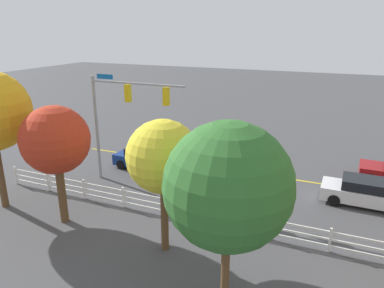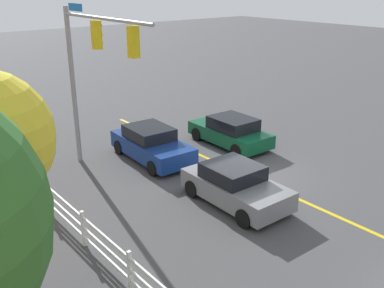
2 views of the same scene
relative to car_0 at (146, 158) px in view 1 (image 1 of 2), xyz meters
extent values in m
plane|color=#444447|center=(-3.94, -1.98, -0.71)|extent=(120.00, 120.00, 0.00)
cube|color=gold|center=(-7.94, -1.98, -0.70)|extent=(28.00, 0.16, 0.01)
cylinder|color=gray|center=(1.89, 2.52, 2.55)|extent=(0.20, 0.20, 6.52)
cylinder|color=gray|center=(-1.11, 2.52, 5.51)|extent=(6.01, 0.12, 0.12)
cube|color=#0C59B2|center=(0.99, 2.54, 5.79)|extent=(1.10, 0.03, 0.28)
cube|color=gold|center=(-0.52, 2.52, 4.91)|extent=(0.32, 0.28, 1.00)
sphere|color=red|center=(-0.52, 2.37, 5.23)|extent=(0.17, 0.17, 0.17)
sphere|color=orange|center=(-0.52, 2.37, 4.91)|extent=(0.17, 0.17, 0.17)
sphere|color=#148C19|center=(-0.52, 2.37, 4.59)|extent=(0.17, 0.17, 0.17)
cube|color=gold|center=(-2.98, 2.52, 4.91)|extent=(0.32, 0.28, 1.00)
sphere|color=red|center=(-2.98, 2.37, 5.23)|extent=(0.17, 0.17, 0.17)
sphere|color=orange|center=(-2.98, 2.37, 4.91)|extent=(0.17, 0.17, 0.17)
sphere|color=#148C19|center=(-2.98, 2.37, 4.59)|extent=(0.17, 0.17, 0.17)
cube|color=navy|center=(-0.05, 0.00, -0.12)|extent=(4.42, 2.07, 0.73)
cube|color=black|center=(0.17, -0.01, 0.50)|extent=(2.11, 1.76, 0.52)
cylinder|color=black|center=(-1.56, -0.78, -0.39)|extent=(0.65, 0.25, 0.64)
cylinder|color=black|center=(-1.47, 0.94, -0.39)|extent=(0.65, 0.25, 0.64)
cylinder|color=black|center=(1.38, -0.94, -0.39)|extent=(0.65, 0.25, 0.64)
cylinder|color=black|center=(1.47, 0.78, -0.39)|extent=(0.65, 0.25, 0.64)
cube|color=#0C4C2D|center=(-0.83, -3.94, -0.18)|extent=(4.25, 1.95, 0.62)
cube|color=black|center=(-1.04, -3.94, 0.42)|extent=(2.11, 1.71, 0.56)
cylinder|color=black|center=(0.63, -3.13, -0.39)|extent=(0.65, 0.24, 0.64)
cylinder|color=black|center=(0.58, -4.84, -0.39)|extent=(0.65, 0.24, 0.64)
cylinder|color=black|center=(-2.23, -3.05, -0.39)|extent=(0.65, 0.24, 0.64)
cylinder|color=black|center=(-2.28, -4.76, -0.39)|extent=(0.65, 0.24, 0.64)
cube|color=silver|center=(-13.74, -0.03, -0.13)|extent=(4.78, 1.91, 0.72)
cube|color=black|center=(-13.51, -0.03, 0.50)|extent=(2.24, 1.68, 0.53)
cylinder|color=black|center=(-12.15, -0.91, -0.39)|extent=(0.64, 0.23, 0.64)
cylinder|color=black|center=(-12.11, 0.78, -0.39)|extent=(0.64, 0.23, 0.64)
cube|color=slate|center=(-5.28, 0.02, -0.14)|extent=(4.02, 1.99, 0.69)
cube|color=black|center=(-5.09, 0.01, 0.46)|extent=(1.85, 1.75, 0.51)
cylinder|color=black|center=(-6.66, -0.85, -0.39)|extent=(0.64, 0.23, 0.64)
cylinder|color=black|center=(-6.62, 0.94, -0.39)|extent=(0.64, 0.23, 0.64)
cylinder|color=black|center=(-3.95, -0.91, -0.39)|extent=(0.64, 0.23, 0.64)
cylinder|color=black|center=(-3.91, 0.88, -0.39)|extent=(0.64, 0.23, 0.64)
cylinder|color=black|center=(-14.06, -3.21, -0.39)|extent=(0.64, 0.23, 0.64)
cylinder|color=black|center=(-14.09, -5.02, -0.39)|extent=(0.64, 0.23, 0.64)
cube|color=white|center=(-12.14, 5.38, -0.13)|extent=(0.10, 0.10, 1.15)
cube|color=white|center=(-9.54, 5.38, -0.13)|extent=(0.10, 0.10, 1.15)
cube|color=white|center=(-6.94, 5.38, -0.13)|extent=(0.10, 0.10, 1.15)
cube|color=white|center=(-4.34, 5.38, -0.13)|extent=(0.10, 0.10, 1.15)
cube|color=white|center=(-1.74, 5.38, -0.13)|extent=(0.10, 0.10, 1.15)
cube|color=white|center=(0.86, 5.38, -0.13)|extent=(0.10, 0.10, 1.15)
cube|color=white|center=(3.46, 5.38, -0.13)|extent=(0.10, 0.10, 1.15)
cube|color=white|center=(6.06, 5.38, -0.13)|extent=(0.10, 0.10, 1.15)
cube|color=white|center=(-6.94, 5.38, 0.24)|extent=(26.00, 0.06, 0.09)
cube|color=white|center=(-6.94, 5.38, -0.11)|extent=(26.00, 0.06, 0.09)
cube|color=white|center=(-6.94, 5.38, -0.43)|extent=(26.00, 0.06, 0.09)
cylinder|color=brown|center=(-5.55, 7.93, 0.87)|extent=(0.32, 0.32, 3.16)
sphere|color=yellow|center=(-5.55, 7.93, 3.59)|extent=(3.02, 3.02, 3.02)
cylinder|color=brown|center=(-8.93, 10.01, 0.75)|extent=(0.29, 0.29, 2.91)
sphere|color=#2D6628|center=(-8.93, 10.01, 3.77)|extent=(4.18, 4.18, 4.18)
cylinder|color=brown|center=(0.15, 7.79, 0.82)|extent=(0.39, 0.39, 3.05)
sphere|color=#B22D19|center=(0.15, 7.79, 3.55)|extent=(3.22, 3.22, 3.22)
cylinder|color=brown|center=(4.22, 7.78, 1.16)|extent=(0.36, 0.36, 3.73)
camera|label=1|loc=(-11.96, 20.03, 8.53)|focal=33.86mm
camera|label=2|loc=(-15.14, 10.03, 6.75)|focal=41.29mm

